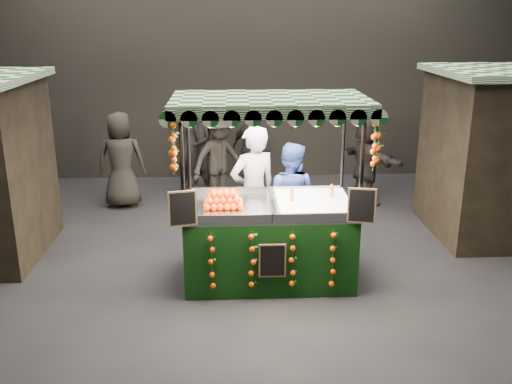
{
  "coord_description": "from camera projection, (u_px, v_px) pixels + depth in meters",
  "views": [
    {
      "loc": [
        -0.26,
        -6.85,
        3.37
      ],
      "look_at": [
        0.1,
        0.38,
        1.08
      ],
      "focal_mm": 39.67,
      "sensor_mm": 36.0,
      "label": 1
    }
  ],
  "objects": [
    {
      "name": "ground",
      "position": [
        250.0,
        278.0,
        7.56
      ],
      "size": [
        12.0,
        12.0,
        0.0
      ],
      "primitive_type": "plane",
      "color": "black",
      "rests_on": "ground"
    },
    {
      "name": "market_hall",
      "position": [
        249.0,
        13.0,
        6.54
      ],
      "size": [
        12.1,
        10.1,
        5.05
      ],
      "color": "black",
      "rests_on": "ground"
    },
    {
      "name": "juice_stall",
      "position": [
        270.0,
        227.0,
        7.29
      ],
      "size": [
        2.49,
        1.46,
        2.41
      ],
      "color": "black",
      "rests_on": "ground"
    },
    {
      "name": "vendor_grey",
      "position": [
        253.0,
        193.0,
        7.98
      ],
      "size": [
        0.83,
        0.71,
        1.92
      ],
      "rotation": [
        0.0,
        0.0,
        3.56
      ],
      "color": "gray",
      "rests_on": "ground"
    },
    {
      "name": "vendor_blue",
      "position": [
        290.0,
        198.0,
        8.16
      ],
      "size": [
        0.98,
        0.89,
        1.65
      ],
      "rotation": [
        0.0,
        0.0,
        2.73
      ],
      "color": "navy",
      "rests_on": "ground"
    },
    {
      "name": "shopper_1",
      "position": [
        458.0,
        158.0,
        10.34
      ],
      "size": [
        1.04,
        1.05,
        1.71
      ],
      "rotation": [
        0.0,
        0.0,
        -0.82
      ],
      "color": "black",
      "rests_on": "ground"
    },
    {
      "name": "shopper_2",
      "position": [
        252.0,
        148.0,
        11.3
      ],
      "size": [
        0.97,
        0.91,
        1.6
      ],
      "rotation": [
        0.0,
        0.0,
        2.43
      ],
      "color": "#2C2624",
      "rests_on": "ground"
    },
    {
      "name": "shopper_3",
      "position": [
        219.0,
        159.0,
        10.23
      ],
      "size": [
        1.28,
        1.12,
        1.71
      ],
      "rotation": [
        0.0,
        0.0,
        0.56
      ],
      "color": "#292521",
      "rests_on": "ground"
    },
    {
      "name": "shopper_4",
      "position": [
        121.0,
        160.0,
        10.14
      ],
      "size": [
        0.88,
        0.6,
        1.74
      ],
      "rotation": [
        0.0,
        0.0,
        3.2
      ],
      "color": "#282420",
      "rests_on": "ground"
    },
    {
      "name": "shopper_5",
      "position": [
        366.0,
        160.0,
        10.34
      ],
      "size": [
        1.09,
        1.57,
        1.63
      ],
      "rotation": [
        0.0,
        0.0,
        2.02
      ],
      "color": "#2A2622",
      "rests_on": "ground"
    },
    {
      "name": "shopper_6",
      "position": [
        204.0,
        149.0,
        10.86
      ],
      "size": [
        0.59,
        0.74,
        1.77
      ],
      "rotation": [
        0.0,
        0.0,
        -1.28
      ],
      "color": "black",
      "rests_on": "ground"
    },
    {
      "name": "shopper_7",
      "position": [
        191.0,
        144.0,
        11.03
      ],
      "size": [
        0.8,
        0.8,
        1.87
      ],
      "rotation": [
        0.0,
        0.0,
        2.33
      ],
      "color": "black",
      "rests_on": "ground"
    }
  ]
}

